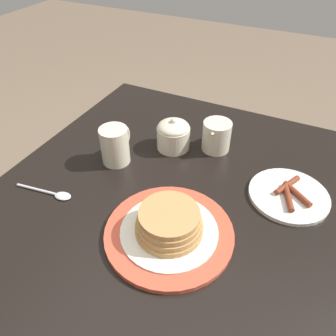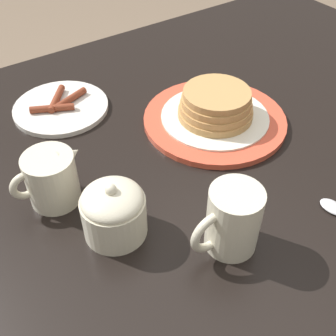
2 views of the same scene
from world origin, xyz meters
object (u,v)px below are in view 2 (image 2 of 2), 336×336
(side_plate_bacon, at_px, (61,107))
(creamer_pitcher, at_px, (51,177))
(pancake_plate, at_px, (215,112))
(sugar_bowl, at_px, (114,211))
(coffee_mug, at_px, (232,220))

(side_plate_bacon, xyz_separation_m, creamer_pitcher, (0.11, 0.23, 0.04))
(pancake_plate, height_order, creamer_pitcher, creamer_pitcher)
(pancake_plate, xyz_separation_m, creamer_pitcher, (0.34, 0.01, 0.02))
(sugar_bowl, bearing_deg, creamer_pitcher, -68.26)
(pancake_plate, height_order, sugar_bowl, sugar_bowl)
(pancake_plate, xyz_separation_m, coffee_mug, (0.17, 0.24, 0.03))
(pancake_plate, relative_size, side_plate_bacon, 1.45)
(side_plate_bacon, bearing_deg, sugar_bowl, 79.59)
(creamer_pitcher, bearing_deg, pancake_plate, -177.84)
(coffee_mug, bearing_deg, creamer_pitcher, -53.54)
(coffee_mug, bearing_deg, sugar_bowl, -42.68)
(side_plate_bacon, distance_m, creamer_pitcher, 0.25)
(side_plate_bacon, height_order, creamer_pitcher, creamer_pitcher)
(creamer_pitcher, bearing_deg, sugar_bowl, 111.74)
(pancake_plate, bearing_deg, sugar_bowl, 23.52)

